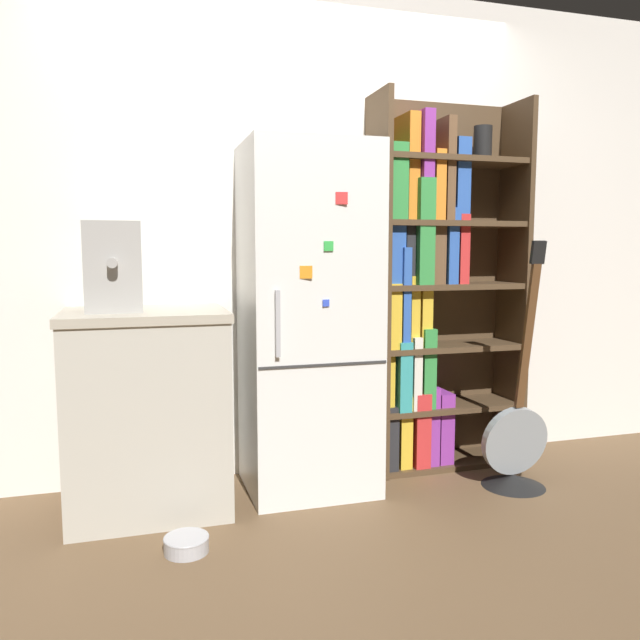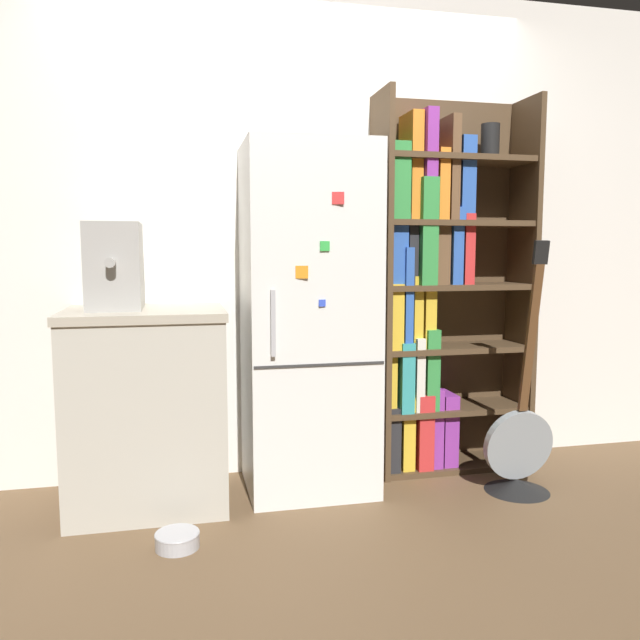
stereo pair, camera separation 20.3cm
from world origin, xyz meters
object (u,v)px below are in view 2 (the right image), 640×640
at_px(bookshelf, 432,292).
at_px(guitar, 518,458).
at_px(refrigerator, 308,320).
at_px(espresso_machine, 115,266).
at_px(pet_bowl, 177,539).

distance_m(bookshelf, guitar, 0.97).
xyz_separation_m(refrigerator, espresso_machine, (-0.91, -0.02, 0.27)).
height_order(bookshelf, guitar, bookshelf).
relative_size(bookshelf, guitar, 1.61).
bearing_deg(bookshelf, espresso_machine, -174.38).
bearing_deg(bookshelf, pet_bowl, -153.79).
height_order(bookshelf, pet_bowl, bookshelf).
bearing_deg(pet_bowl, refrigerator, 39.47).
relative_size(espresso_machine, pet_bowl, 2.18).
distance_m(refrigerator, bookshelf, 0.74).
distance_m(refrigerator, espresso_machine, 0.95).
height_order(guitar, pet_bowl, guitar).
bearing_deg(espresso_machine, refrigerator, 1.50).
height_order(refrigerator, pet_bowl, refrigerator).
relative_size(refrigerator, bookshelf, 0.85).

